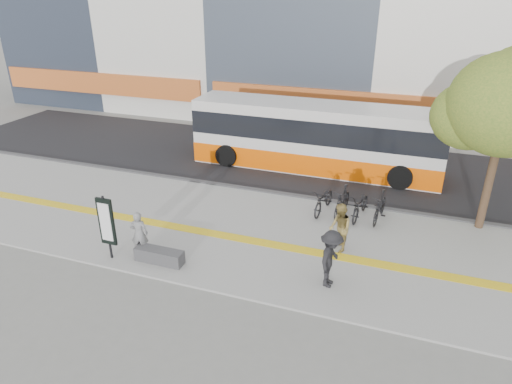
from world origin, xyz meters
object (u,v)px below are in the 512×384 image
(signboard, at_px, (106,223))
(seated_woman, at_px, (139,234))
(pedestrian_dark, at_px, (331,259))
(street_tree, at_px, (506,106))
(bench, at_px, (159,256))
(pedestrian_tan, at_px, (340,228))
(bus, at_px, (315,139))

(signboard, bearing_deg, seated_woman, 32.23)
(pedestrian_dark, bearing_deg, signboard, 102.47)
(signboard, distance_m, street_tree, 13.40)
(signboard, height_order, seated_woman, signboard)
(bench, xyz_separation_m, pedestrian_tan, (5.23, 2.62, 0.61))
(pedestrian_tan, bearing_deg, street_tree, 99.70)
(street_tree, bearing_deg, seated_woman, -151.18)
(signboard, bearing_deg, bench, 10.81)
(bench, xyz_separation_m, pedestrian_dark, (5.32, 0.61, 0.67))
(street_tree, xyz_separation_m, pedestrian_dark, (-4.46, -5.42, -3.54))
(bench, height_order, pedestrian_tan, pedestrian_tan)
(bench, bearing_deg, pedestrian_dark, 6.50)
(seated_woman, height_order, pedestrian_dark, pedestrian_dark)
(pedestrian_tan, bearing_deg, signboard, -93.97)
(street_tree, bearing_deg, bus, 152.29)
(bench, relative_size, street_tree, 0.25)
(street_tree, bearing_deg, signboard, -150.93)
(signboard, relative_size, seated_woman, 1.43)
(bus, bearing_deg, pedestrian_tan, -70.87)
(bench, distance_m, bus, 10.16)
(bus, bearing_deg, seated_woman, -110.63)
(bench, relative_size, pedestrian_dark, 0.89)
(bus, bearing_deg, signboard, -113.62)
(bus, distance_m, seated_woman, 10.17)
(bench, relative_size, signboard, 0.73)
(street_tree, bearing_deg, bench, -148.38)
(street_tree, distance_m, seated_woman, 12.62)
(signboard, bearing_deg, street_tree, 29.07)
(seated_woman, height_order, pedestrian_tan, pedestrian_tan)
(bus, distance_m, pedestrian_tan, 7.52)
(bench, distance_m, signboard, 1.94)
(signboard, height_order, bus, bus)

